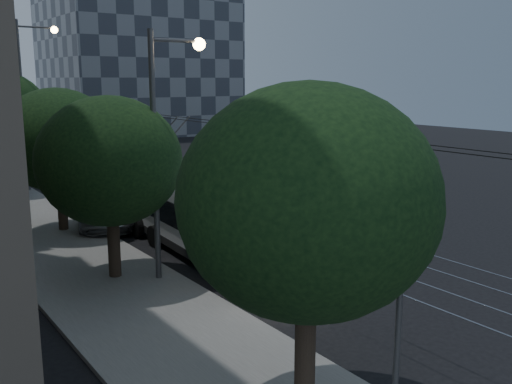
{
  "coord_description": "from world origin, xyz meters",
  "views": [
    {
      "loc": [
        -14.21,
        -17.38,
        7.12
      ],
      "look_at": [
        -0.14,
        2.42,
        2.3
      ],
      "focal_mm": 40.0,
      "sensor_mm": 36.0,
      "label": 1
    }
  ],
  "objects_px": {
    "car_white_d": "(25,161)",
    "streetlamp_far": "(29,91)",
    "pickup_silver": "(109,210)",
    "car_white_b": "(53,171)",
    "trolleybus": "(204,218)",
    "streetlamp_near": "(164,132)",
    "car_white_c": "(43,167)",
    "car_white_a": "(75,195)"
  },
  "relations": [
    {
      "from": "pickup_silver",
      "to": "car_white_a",
      "type": "distance_m",
      "value": 5.21
    },
    {
      "from": "trolleybus",
      "to": "streetlamp_far",
      "type": "distance_m",
      "value": 18.92
    },
    {
      "from": "car_white_c",
      "to": "car_white_b",
      "type": "bearing_deg",
      "value": -76.36
    },
    {
      "from": "car_white_b",
      "to": "car_white_c",
      "type": "bearing_deg",
      "value": 93.52
    },
    {
      "from": "trolleybus",
      "to": "car_white_b",
      "type": "relative_size",
      "value": 2.58
    },
    {
      "from": "pickup_silver",
      "to": "car_white_b",
      "type": "distance_m",
      "value": 14.99
    },
    {
      "from": "pickup_silver",
      "to": "car_white_b",
      "type": "height_order",
      "value": "pickup_silver"
    },
    {
      "from": "streetlamp_far",
      "to": "trolleybus",
      "type": "bearing_deg",
      "value": -83.87
    },
    {
      "from": "car_white_c",
      "to": "car_white_d",
      "type": "xyz_separation_m",
      "value": [
        -0.52,
        3.2,
        0.17
      ]
    },
    {
      "from": "trolleybus",
      "to": "pickup_silver",
      "type": "relative_size",
      "value": 2.01
    },
    {
      "from": "streetlamp_near",
      "to": "car_white_c",
      "type": "bearing_deg",
      "value": 84.08
    },
    {
      "from": "streetlamp_near",
      "to": "streetlamp_far",
      "type": "distance_m",
      "value": 19.95
    },
    {
      "from": "car_white_b",
      "to": "streetlamp_near",
      "type": "distance_m",
      "value": 24.14
    },
    {
      "from": "pickup_silver",
      "to": "car_white_a",
      "type": "bearing_deg",
      "value": 111.77
    },
    {
      "from": "car_white_b",
      "to": "car_white_d",
      "type": "relative_size",
      "value": 0.99
    },
    {
      "from": "car_white_c",
      "to": "streetlamp_far",
      "type": "height_order",
      "value": "streetlamp_far"
    },
    {
      "from": "car_white_c",
      "to": "streetlamp_near",
      "type": "relative_size",
      "value": 0.42
    },
    {
      "from": "trolleybus",
      "to": "car_white_d",
      "type": "bearing_deg",
      "value": 93.77
    },
    {
      "from": "car_white_b",
      "to": "streetlamp_far",
      "type": "bearing_deg",
      "value": -117.29
    },
    {
      "from": "car_white_d",
      "to": "streetlamp_far",
      "type": "distance_m",
      "value": 11.04
    },
    {
      "from": "car_white_c",
      "to": "streetlamp_near",
      "type": "distance_m",
      "value": 26.64
    },
    {
      "from": "trolleybus",
      "to": "streetlamp_near",
      "type": "bearing_deg",
      "value": -142.31
    },
    {
      "from": "pickup_silver",
      "to": "car_white_c",
      "type": "distance_m",
      "value": 17.53
    },
    {
      "from": "trolleybus",
      "to": "car_white_b",
      "type": "xyz_separation_m",
      "value": [
        0.2,
        21.8,
        -0.94
      ]
    },
    {
      "from": "trolleybus",
      "to": "car_white_d",
      "type": "xyz_separation_m",
      "value": [
        -0.32,
        27.54,
        -0.82
      ]
    },
    {
      "from": "car_white_b",
      "to": "streetlamp_far",
      "type": "distance_m",
      "value": 7.13
    },
    {
      "from": "trolleybus",
      "to": "car_white_a",
      "type": "xyz_separation_m",
      "value": [
        -1.4,
        12.1,
        -0.89
      ]
    },
    {
      "from": "trolleybus",
      "to": "pickup_silver",
      "type": "distance_m",
      "value": 7.08
    },
    {
      "from": "trolleybus",
      "to": "car_white_c",
      "type": "distance_m",
      "value": 24.37
    },
    {
      "from": "pickup_silver",
      "to": "car_white_c",
      "type": "height_order",
      "value": "pickup_silver"
    },
    {
      "from": "pickup_silver",
      "to": "trolleybus",
      "type": "bearing_deg",
      "value": -56.75
    },
    {
      "from": "car_white_b",
      "to": "trolleybus",
      "type": "bearing_deg",
      "value": -87.0
    },
    {
      "from": "car_white_b",
      "to": "streetlamp_near",
      "type": "height_order",
      "value": "streetlamp_near"
    },
    {
      "from": "car_white_c",
      "to": "car_white_d",
      "type": "height_order",
      "value": "car_white_d"
    },
    {
      "from": "car_white_c",
      "to": "pickup_silver",
      "type": "bearing_deg",
      "value": -81.6
    },
    {
      "from": "pickup_silver",
      "to": "car_white_c",
      "type": "bearing_deg",
      "value": 106.53
    },
    {
      "from": "car_white_a",
      "to": "car_white_d",
      "type": "bearing_deg",
      "value": 89.35
    },
    {
      "from": "car_white_b",
      "to": "car_white_d",
      "type": "distance_m",
      "value": 5.77
    },
    {
      "from": "pickup_silver",
      "to": "car_white_b",
      "type": "bearing_deg",
      "value": 105.64
    },
    {
      "from": "car_white_a",
      "to": "car_white_d",
      "type": "distance_m",
      "value": 15.48
    },
    {
      "from": "car_white_b",
      "to": "pickup_silver",
      "type": "bearing_deg",
      "value": -92.6
    },
    {
      "from": "pickup_silver",
      "to": "streetlamp_far",
      "type": "xyz_separation_m",
      "value": [
        -0.55,
        11.29,
        5.61
      ]
    }
  ]
}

